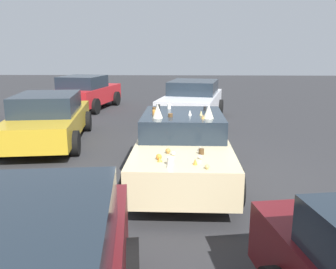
% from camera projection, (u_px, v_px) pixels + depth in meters
% --- Properties ---
extents(ground_plane, '(60.00, 60.00, 0.00)m').
position_uv_depth(ground_plane, '(182.00, 176.00, 7.39)').
color(ground_plane, '#2D2D30').
extents(art_car_decorated, '(4.54, 2.06, 1.58)m').
position_uv_depth(art_car_decorated, '(183.00, 145.00, 7.26)').
color(art_car_decorated, beige).
rests_on(art_car_decorated, ground).
extents(parked_sedan_near_left, '(4.21, 2.53, 1.48)m').
position_uv_depth(parked_sedan_near_left, '(86.00, 92.00, 15.61)').
color(parked_sedan_near_left, red).
rests_on(parked_sedan_near_left, ground).
extents(parked_sedan_far_left, '(4.56, 2.66, 1.46)m').
position_uv_depth(parked_sedan_far_left, '(192.00, 101.00, 13.04)').
color(parked_sedan_far_left, silver).
rests_on(parked_sedan_far_left, ground).
extents(parked_sedan_near_right, '(4.70, 2.45, 1.40)m').
position_uv_depth(parked_sedan_near_right, '(49.00, 118.00, 9.93)').
color(parked_sedan_near_right, gold).
rests_on(parked_sedan_near_right, ground).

